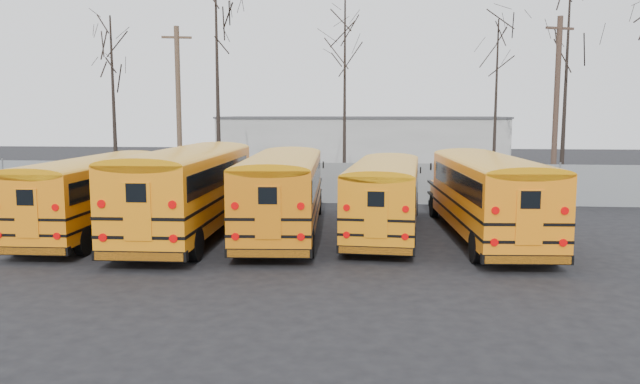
# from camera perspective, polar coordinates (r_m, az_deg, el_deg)

# --- Properties ---
(ground) EXTENTS (120.00, 120.00, 0.00)m
(ground) POSITION_cam_1_polar(r_m,az_deg,el_deg) (19.30, -4.90, -6.10)
(ground) COLOR black
(ground) RESTS_ON ground
(fence) EXTENTS (40.00, 0.04, 2.00)m
(fence) POSITION_cam_1_polar(r_m,az_deg,el_deg) (30.85, -0.96, 0.85)
(fence) COLOR gray
(fence) RESTS_ON ground
(distant_building) EXTENTS (22.00, 8.00, 4.00)m
(distant_building) POSITION_cam_1_polar(r_m,az_deg,el_deg) (50.54, 3.81, 4.49)
(distant_building) COLOR beige
(distant_building) RESTS_ON ground
(bus_a) EXTENTS (2.59, 10.42, 2.90)m
(bus_a) POSITION_cam_1_polar(r_m,az_deg,el_deg) (24.09, -19.94, 0.27)
(bus_a) COLOR black
(bus_a) RESTS_ON ground
(bus_b) EXTENTS (2.94, 11.74, 3.27)m
(bus_b) POSITION_cam_1_polar(r_m,az_deg,el_deg) (22.79, -11.86, 0.72)
(bus_b) COLOR black
(bus_b) RESTS_ON ground
(bus_c) EXTENTS (3.21, 11.08, 3.06)m
(bus_c) POSITION_cam_1_polar(r_m,az_deg,el_deg) (22.53, -3.41, 0.48)
(bus_c) COLOR black
(bus_c) RESTS_ON ground
(bus_d) EXTENTS (3.00, 10.18, 2.81)m
(bus_d) POSITION_cam_1_polar(r_m,az_deg,el_deg) (22.70, 5.97, 0.13)
(bus_d) COLOR black
(bus_d) RESTS_ON ground
(bus_e) EXTENTS (3.19, 11.01, 3.04)m
(bus_e) POSITION_cam_1_polar(r_m,az_deg,el_deg) (22.48, 15.08, 0.20)
(bus_e) COLOR black
(bus_e) RESTS_ON ground
(utility_pole_left) EXTENTS (1.60, 0.53, 9.14)m
(utility_pole_left) POSITION_cam_1_polar(r_m,az_deg,el_deg) (35.73, -12.80, 7.49)
(utility_pole_left) COLOR brown
(utility_pole_left) RESTS_ON ground
(utility_pole_right) EXTENTS (1.61, 0.75, 9.49)m
(utility_pole_right) POSITION_cam_1_polar(r_m,az_deg,el_deg) (35.91, 20.79, 7.49)
(utility_pole_right) COLOR #433026
(utility_pole_right) RESTS_ON ground
(tree_0) EXTENTS (0.26, 0.26, 9.55)m
(tree_0) POSITION_cam_1_polar(r_m,az_deg,el_deg) (35.60, -18.34, 7.43)
(tree_0) COLOR black
(tree_0) RESTS_ON ground
(tree_1) EXTENTS (0.26, 0.26, 11.62)m
(tree_1) POSITION_cam_1_polar(r_m,az_deg,el_deg) (33.98, -9.35, 9.48)
(tree_1) COLOR black
(tree_1) RESTS_ON ground
(tree_2) EXTENTS (0.26, 0.26, 11.20)m
(tree_2) POSITION_cam_1_polar(r_m,az_deg,el_deg) (32.82, 2.27, 9.28)
(tree_2) COLOR black
(tree_2) RESTS_ON ground
(tree_3) EXTENTS (0.26, 0.26, 9.36)m
(tree_3) POSITION_cam_1_polar(r_m,az_deg,el_deg) (35.06, 15.76, 7.38)
(tree_3) COLOR black
(tree_3) RESTS_ON ground
(tree_4) EXTENTS (0.26, 0.26, 11.73)m
(tree_4) POSITION_cam_1_polar(r_m,az_deg,el_deg) (37.80, 21.54, 8.92)
(tree_4) COLOR black
(tree_4) RESTS_ON ground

